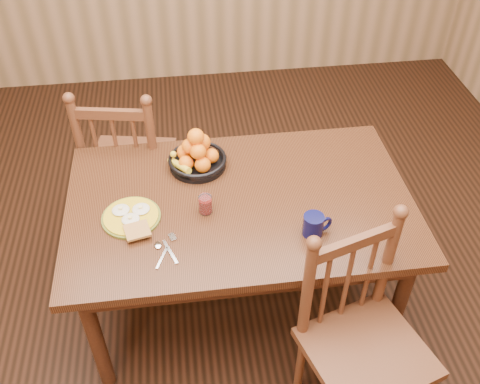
{
  "coord_description": "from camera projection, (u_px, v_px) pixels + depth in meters",
  "views": [
    {
      "loc": [
        -0.24,
        -1.8,
        2.43
      ],
      "look_at": [
        0.0,
        0.0,
        0.8
      ],
      "focal_mm": 40.0,
      "sensor_mm": 36.0,
      "label": 1
    }
  ],
  "objects": [
    {
      "name": "room",
      "position": [
        240.0,
        87.0,
        2.08
      ],
      "size": [
        4.52,
        5.02,
        2.72
      ],
      "color": "black",
      "rests_on": "ground"
    },
    {
      "name": "dining_table",
      "position": [
        240.0,
        213.0,
        2.53
      ],
      "size": [
        1.6,
        1.0,
        0.75
      ],
      "color": "black",
      "rests_on": "ground"
    },
    {
      "name": "chair_near",
      "position": [
        361.0,
        341.0,
        2.21
      ],
      "size": [
        0.58,
        0.56,
        1.03
      ],
      "rotation": [
        0.0,
        0.0,
        0.3
      ],
      "color": "#552D19",
      "rests_on": "ground"
    },
    {
      "name": "fruit_bowl",
      "position": [
        197.0,
        156.0,
        2.62
      ],
      "size": [
        0.29,
        0.29,
        0.22
      ],
      "color": "black",
      "rests_on": "dining_table"
    },
    {
      "name": "chair_far",
      "position": [
        129.0,
        164.0,
        3.07
      ],
      "size": [
        0.54,
        0.53,
        1.03
      ],
      "rotation": [
        0.0,
        0.0,
        2.96
      ],
      "color": "#552D19",
      "rests_on": "ground"
    },
    {
      "name": "coffee_mug",
      "position": [
        314.0,
        225.0,
        2.29
      ],
      "size": [
        0.13,
        0.09,
        0.1
      ],
      "color": "#090A35",
      "rests_on": "dining_table"
    },
    {
      "name": "fork",
      "position": [
        171.0,
        247.0,
        2.25
      ],
      "size": [
        0.06,
        0.18,
        0.0
      ],
      "rotation": [
        0.0,
        0.0,
        0.37
      ],
      "color": "silver",
      "rests_on": "dining_table"
    },
    {
      "name": "spoon",
      "position": [
        159.0,
        249.0,
        2.24
      ],
      "size": [
        0.06,
        0.15,
        0.01
      ],
      "rotation": [
        0.0,
        0.0,
        -0.39
      ],
      "color": "silver",
      "rests_on": "dining_table"
    },
    {
      "name": "breakfast_plate",
      "position": [
        132.0,
        217.0,
        2.38
      ],
      "size": [
        0.26,
        0.3,
        0.04
      ],
      "color": "#59601E",
      "rests_on": "dining_table"
    },
    {
      "name": "juice_glass",
      "position": [
        205.0,
        205.0,
        2.39
      ],
      "size": [
        0.06,
        0.06,
        0.09
      ],
      "color": "silver",
      "rests_on": "dining_table"
    }
  ]
}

